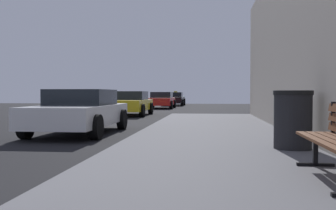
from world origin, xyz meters
TOP-DOWN VIEW (x-y plane):
  - trash_bin at (5.37, 4.09)m, footprint 0.71×0.71m
  - car_white at (0.15, 7.62)m, footprint 2.06×4.41m
  - car_yellow at (-0.29, 16.82)m, footprint 1.96×4.31m
  - car_red at (0.16, 26.44)m, footprint 1.99×4.37m
  - car_black at (0.47, 33.22)m, footprint 2.05×4.38m
  - car_green at (0.02, 40.24)m, footprint 1.99×4.60m

SIDE VIEW (x-z plane):
  - car_yellow at x=-0.29m, z-range 0.01..1.28m
  - car_red at x=0.16m, z-range 0.01..1.28m
  - car_black at x=0.47m, z-range 0.01..1.28m
  - car_white at x=0.15m, z-range 0.01..1.28m
  - car_green at x=0.02m, z-range -0.07..1.36m
  - trash_bin at x=5.37m, z-range 0.15..1.21m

